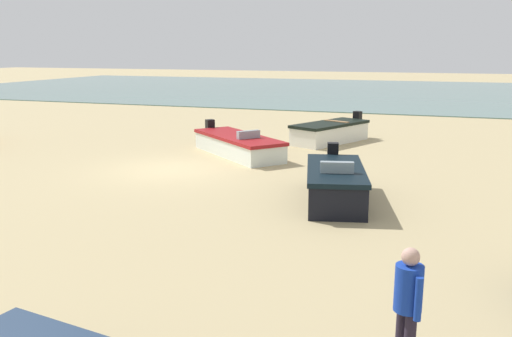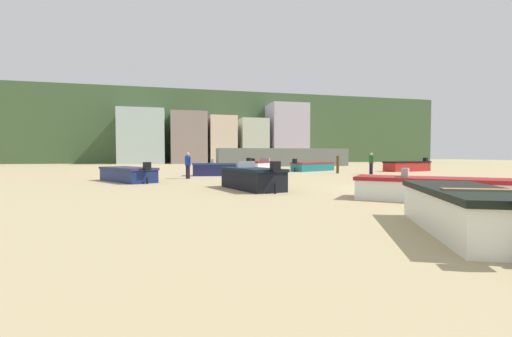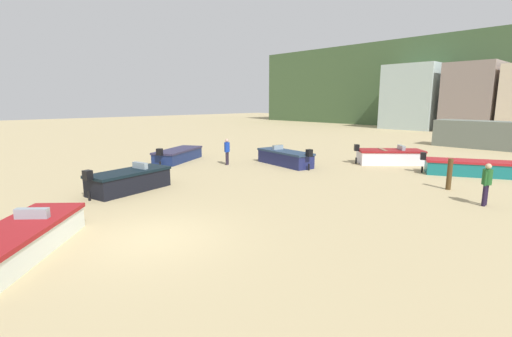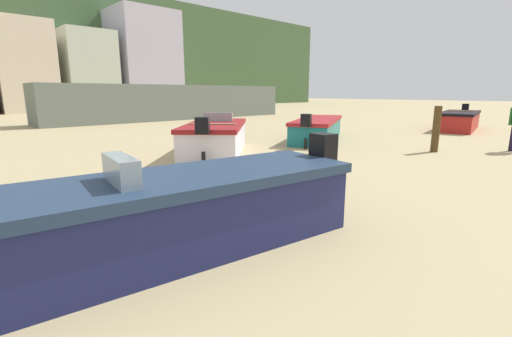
% 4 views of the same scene
% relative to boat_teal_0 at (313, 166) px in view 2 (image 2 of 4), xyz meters
% --- Properties ---
extents(ground_plane, '(160.00, 160.00, 0.00)m').
position_rel_boat_teal_0_xyz_m(ground_plane, '(-3.43, -16.77, -0.41)').
color(ground_plane, tan).
extents(headland_hill, '(90.00, 32.00, 13.09)m').
position_rel_boat_teal_0_xyz_m(headland_hill, '(-3.43, 49.23, 6.13)').
color(headland_hill, '#405B36').
rests_on(headland_hill, ground).
extents(harbor_pier, '(17.19, 2.40, 2.28)m').
position_rel_boat_teal_0_xyz_m(harbor_pier, '(1.71, 13.23, 0.73)').
color(harbor_pier, slate).
rests_on(harbor_pier, ground).
extents(townhouse_far_left, '(7.16, 6.64, 8.85)m').
position_rel_boat_teal_0_xyz_m(townhouse_far_left, '(-16.85, 30.55, 4.01)').
color(townhouse_far_left, '#ADC2BF').
rests_on(townhouse_far_left, ground).
extents(townhouse_left, '(5.84, 6.24, 8.57)m').
position_rel_boat_teal_0_xyz_m(townhouse_left, '(-9.40, 30.35, 3.87)').
color(townhouse_left, gray).
rests_on(townhouse_left, ground).
extents(townhouse_centre_right, '(4.49, 5.62, 8.01)m').
position_rel_boat_teal_0_xyz_m(townhouse_centre_right, '(-3.76, 30.04, 3.59)').
color(townhouse_centre_right, beige).
rests_on(townhouse_centre_right, ground).
extents(townhouse_right, '(4.68, 6.17, 7.69)m').
position_rel_boat_teal_0_xyz_m(townhouse_right, '(1.68, 30.32, 3.44)').
color(townhouse_right, beige).
rests_on(townhouse_right, ground).
extents(townhouse_far_right, '(6.53, 6.80, 10.55)m').
position_rel_boat_teal_0_xyz_m(townhouse_far_right, '(8.09, 30.63, 4.86)').
color(townhouse_far_right, '#BBB2C7').
rests_on(townhouse_far_right, ground).
extents(boat_teal_0, '(4.88, 3.49, 1.13)m').
position_rel_boat_teal_0_xyz_m(boat_teal_0, '(0.00, 0.00, 0.00)').
color(boat_teal_0, '#166C6F').
rests_on(boat_teal_0, ground).
extents(boat_navy_1, '(4.43, 1.89, 1.21)m').
position_rel_boat_teal_0_xyz_m(boat_navy_1, '(-9.04, -4.93, 0.05)').
color(boat_navy_1, navy).
rests_on(boat_navy_1, ground).
extents(boat_white_2, '(3.91, 3.91, 1.22)m').
position_rel_boat_teal_0_xyz_m(boat_white_2, '(-4.81, 0.17, 0.06)').
color(boat_white_2, white).
rests_on(boat_white_2, ground).
extents(boat_navy_4, '(3.47, 4.44, 1.11)m').
position_rel_boat_teal_0_xyz_m(boat_navy_4, '(-14.89, -8.94, -0.01)').
color(boat_navy_4, navy).
rests_on(boat_navy_4, ground).
extents(boat_white_5, '(2.95, 4.08, 1.17)m').
position_rel_boat_teal_0_xyz_m(boat_white_5, '(-7.31, -23.81, 0.03)').
color(boat_white_5, white).
rests_on(boat_white_5, ground).
extents(boat_red_6, '(4.81, 2.33, 1.20)m').
position_rel_boat_teal_0_xyz_m(boat_red_6, '(7.94, -2.56, 0.04)').
color(boat_red_6, red).
rests_on(boat_red_6, ground).
extents(boat_white_7, '(4.52, 4.21, 1.07)m').
position_rel_boat_teal_0_xyz_m(boat_white_7, '(-4.60, -19.87, -0.02)').
color(boat_white_7, white).
rests_on(boat_white_7, ground).
extents(boat_black_8, '(2.26, 3.97, 1.23)m').
position_rel_boat_teal_0_xyz_m(boat_black_8, '(-9.27, -14.79, 0.06)').
color(boat_black_8, black).
rests_on(boat_black_8, ground).
extents(mooring_post_near_water, '(0.22, 0.22, 1.40)m').
position_rel_boat_teal_0_xyz_m(mooring_post_near_water, '(0.24, -4.27, 0.29)').
color(mooring_post_near_water, '#4C361B').
rests_on(mooring_post_near_water, ground).
extents(beach_walker_foreground, '(0.35, 0.53, 1.62)m').
position_rel_boat_teal_0_xyz_m(beach_walker_foreground, '(2.12, -5.97, 0.54)').
color(beach_walker_foreground, black).
rests_on(beach_walker_foreground, ground).
extents(beach_walker_distant, '(0.47, 0.49, 1.62)m').
position_rel_boat_teal_0_xyz_m(beach_walker_distant, '(-11.56, -7.47, 0.54)').
color(beach_walker_distant, '#251D2C').
rests_on(beach_walker_distant, ground).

